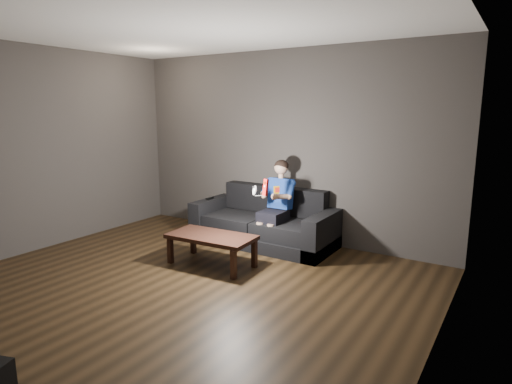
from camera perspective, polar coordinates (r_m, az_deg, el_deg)
The scene contains 11 objects.
floor at distance 4.57m, azimuth -12.46°, elevation -13.55°, with size 5.00×5.00×0.00m, color black.
back_wall at distance 6.20m, azimuth 3.57°, elevation 6.12°, with size 5.00×0.04×2.70m, color #413C39.
left_wall at distance 6.23m, azimuth -29.63°, elevation 4.72°, with size 0.04×5.00×2.70m, color #413C39.
right_wall at distance 2.99m, azimuth 22.63°, elevation -0.06°, with size 0.04×5.00×2.70m, color #413C39.
ceiling at distance 4.24m, azimuth -14.09°, elevation 21.86°, with size 5.00×5.00×0.02m, color white.
sofa at distance 6.05m, azimuth 1.08°, elevation -4.54°, with size 2.01×0.87×0.78m.
child at distance 5.80m, azimuth 2.79°, elevation -0.78°, with size 0.47×0.57×1.15m.
wii_remote_red at distance 5.34m, azimuth 1.28°, elevation 0.62°, with size 0.06×0.08×0.21m.
nunchuk_white at distance 5.44m, azimuth -0.19°, elevation 0.22°, with size 0.07×0.09×0.14m.
wii_remote_black at distance 6.43m, azimuth -6.16°, elevation -0.84°, with size 0.05×0.16×0.03m.
coffee_table at distance 5.23m, azimuth -5.96°, elevation -6.24°, with size 1.09×0.59×0.38m.
Camera 1 is at (2.98, -2.90, 1.88)m, focal length 30.00 mm.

